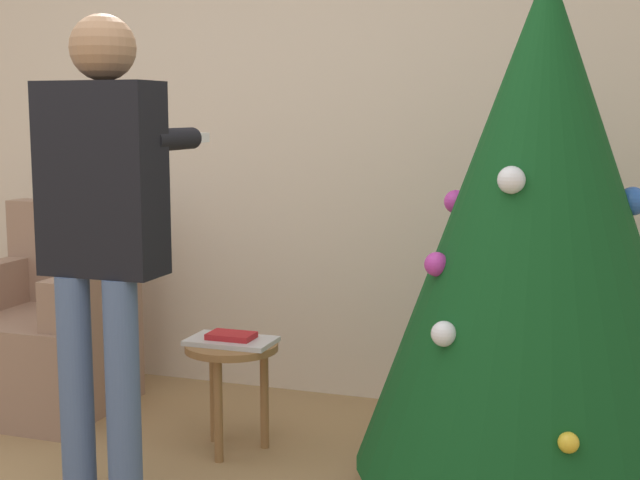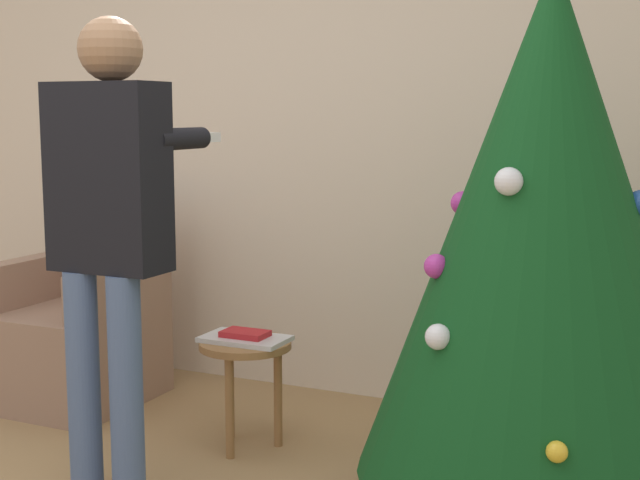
% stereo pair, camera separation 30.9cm
% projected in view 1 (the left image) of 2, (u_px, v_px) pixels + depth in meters
% --- Properties ---
extents(wall_back, '(8.00, 0.06, 2.70)m').
position_uv_depth(wall_back, '(299.00, 124.00, 4.39)').
color(wall_back, beige).
rests_on(wall_back, ground_plane).
extents(christmas_tree, '(1.29, 1.29, 1.92)m').
position_uv_depth(christmas_tree, '(540.00, 223.00, 3.13)').
color(christmas_tree, brown).
rests_on(christmas_tree, ground_plane).
extents(armchair, '(0.68, 0.71, 0.97)m').
position_uv_depth(armchair, '(47.00, 336.00, 4.26)').
color(armchair, '#93705B').
rests_on(armchair, ground_plane).
extents(person_standing, '(0.44, 0.57, 1.74)m').
position_uv_depth(person_standing, '(103.00, 216.00, 3.09)').
color(person_standing, '#475B84').
rests_on(person_standing, ground_plane).
extents(side_stool, '(0.39, 0.39, 0.46)m').
position_uv_depth(side_stool, '(232.00, 361.00, 3.69)').
color(side_stool, olive).
rests_on(side_stool, ground_plane).
extents(laptop, '(0.36, 0.21, 0.02)m').
position_uv_depth(laptop, '(231.00, 341.00, 3.68)').
color(laptop, silver).
rests_on(laptop, side_stool).
extents(book, '(0.19, 0.12, 0.02)m').
position_uv_depth(book, '(231.00, 336.00, 3.68)').
color(book, '#B21E23').
rests_on(book, laptop).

